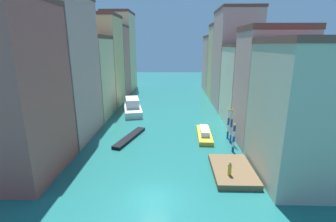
{
  "coord_description": "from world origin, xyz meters",
  "views": [
    {
      "loc": [
        1.72,
        -18.89,
        13.38
      ],
      "look_at": [
        0.55,
        24.18,
        1.5
      ],
      "focal_mm": 26.02,
      "sensor_mm": 36.0,
      "label": 1
    }
  ],
  "objects_px": {
    "person_on_dock": "(230,169)",
    "mooring_pole_0": "(234,137)",
    "mooring_pole_2": "(228,123)",
    "motorboat_0": "(204,134)",
    "mooring_pole_1": "(231,126)",
    "gondola_black": "(130,137)",
    "waterfront_dock": "(232,170)",
    "vaporetto_white": "(132,107)"
  },
  "relations": [
    {
      "from": "person_on_dock",
      "to": "mooring_pole_0",
      "type": "bearing_deg",
      "value": 74.1
    },
    {
      "from": "person_on_dock",
      "to": "mooring_pole_2",
      "type": "bearing_deg",
      "value": 79.04
    },
    {
      "from": "mooring_pole_0",
      "to": "mooring_pole_2",
      "type": "bearing_deg",
      "value": 86.53
    },
    {
      "from": "mooring_pole_0",
      "to": "motorboat_0",
      "type": "height_order",
      "value": "mooring_pole_0"
    },
    {
      "from": "mooring_pole_1",
      "to": "motorboat_0",
      "type": "xyz_separation_m",
      "value": [
        -3.39,
        2.2,
        -2.0
      ]
    },
    {
      "from": "mooring_pole_1",
      "to": "gondola_black",
      "type": "xyz_separation_m",
      "value": [
        -14.36,
        1.08,
        -2.27
      ]
    },
    {
      "from": "mooring_pole_2",
      "to": "motorboat_0",
      "type": "bearing_deg",
      "value": 171.25
    },
    {
      "from": "person_on_dock",
      "to": "gondola_black",
      "type": "relative_size",
      "value": 0.18
    },
    {
      "from": "waterfront_dock",
      "to": "mooring_pole_2",
      "type": "xyz_separation_m",
      "value": [
        1.56,
        10.04,
        1.99
      ]
    },
    {
      "from": "mooring_pole_2",
      "to": "motorboat_0",
      "type": "xyz_separation_m",
      "value": [
        -3.35,
        0.52,
        -1.8
      ]
    },
    {
      "from": "person_on_dock",
      "to": "mooring_pole_0",
      "type": "distance_m",
      "value": 7.11
    },
    {
      "from": "gondola_black",
      "to": "motorboat_0",
      "type": "distance_m",
      "value": 11.03
    },
    {
      "from": "waterfront_dock",
      "to": "mooring_pole_1",
      "type": "xyz_separation_m",
      "value": [
        1.6,
        8.36,
        2.19
      ]
    },
    {
      "from": "mooring_pole_2",
      "to": "gondola_black",
      "type": "distance_m",
      "value": 14.47
    },
    {
      "from": "person_on_dock",
      "to": "vaporetto_white",
      "type": "bearing_deg",
      "value": 119.2
    },
    {
      "from": "mooring_pole_0",
      "to": "gondola_black",
      "type": "bearing_deg",
      "value": 163.89
    },
    {
      "from": "mooring_pole_0",
      "to": "gondola_black",
      "type": "distance_m",
      "value": 14.71
    },
    {
      "from": "gondola_black",
      "to": "mooring_pole_1",
      "type": "bearing_deg",
      "value": -4.28
    },
    {
      "from": "waterfront_dock",
      "to": "mooring_pole_0",
      "type": "height_order",
      "value": "mooring_pole_0"
    },
    {
      "from": "waterfront_dock",
      "to": "mooring_pole_0",
      "type": "bearing_deg",
      "value": 76.67
    },
    {
      "from": "gondola_black",
      "to": "motorboat_0",
      "type": "bearing_deg",
      "value": 5.87
    },
    {
      "from": "mooring_pole_2",
      "to": "vaporetto_white",
      "type": "xyz_separation_m",
      "value": [
        -16.32,
        13.77,
        -1.16
      ]
    },
    {
      "from": "waterfront_dock",
      "to": "mooring_pole_2",
      "type": "distance_m",
      "value": 10.36
    },
    {
      "from": "mooring_pole_0",
      "to": "gondola_black",
      "type": "height_order",
      "value": "mooring_pole_0"
    },
    {
      "from": "mooring_pole_0",
      "to": "mooring_pole_1",
      "type": "height_order",
      "value": "mooring_pole_1"
    },
    {
      "from": "mooring_pole_1",
      "to": "vaporetto_white",
      "type": "relative_size",
      "value": 0.46
    },
    {
      "from": "mooring_pole_0",
      "to": "mooring_pole_2",
      "type": "xyz_separation_m",
      "value": [
        0.28,
        4.66,
        0.32
      ]
    },
    {
      "from": "waterfront_dock",
      "to": "mooring_pole_1",
      "type": "relative_size",
      "value": 1.38
    },
    {
      "from": "mooring_pole_1",
      "to": "vaporetto_white",
      "type": "distance_m",
      "value": 22.55
    },
    {
      "from": "waterfront_dock",
      "to": "person_on_dock",
      "type": "relative_size",
      "value": 4.59
    },
    {
      "from": "person_on_dock",
      "to": "motorboat_0",
      "type": "distance_m",
      "value": 12.06
    },
    {
      "from": "waterfront_dock",
      "to": "mooring_pole_1",
      "type": "distance_m",
      "value": 8.79
    },
    {
      "from": "mooring_pole_2",
      "to": "gondola_black",
      "type": "relative_size",
      "value": 0.54
    },
    {
      "from": "person_on_dock",
      "to": "mooring_pole_2",
      "type": "height_order",
      "value": "mooring_pole_2"
    },
    {
      "from": "mooring_pole_1",
      "to": "mooring_pole_2",
      "type": "xyz_separation_m",
      "value": [
        -0.04,
        1.69,
        -0.2
      ]
    },
    {
      "from": "mooring_pole_2",
      "to": "mooring_pole_0",
      "type": "bearing_deg",
      "value": -93.47
    },
    {
      "from": "mooring_pole_2",
      "to": "gondola_black",
      "type": "bearing_deg",
      "value": -177.56
    },
    {
      "from": "mooring_pole_2",
      "to": "vaporetto_white",
      "type": "bearing_deg",
      "value": 139.86
    },
    {
      "from": "waterfront_dock",
      "to": "mooring_pole_1",
      "type": "height_order",
      "value": "mooring_pole_1"
    },
    {
      "from": "waterfront_dock",
      "to": "gondola_black",
      "type": "distance_m",
      "value": 15.86
    },
    {
      "from": "mooring_pole_0",
      "to": "person_on_dock",
      "type": "bearing_deg",
      "value": -105.9
    },
    {
      "from": "mooring_pole_1",
      "to": "vaporetto_white",
      "type": "height_order",
      "value": "mooring_pole_1"
    }
  ]
}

